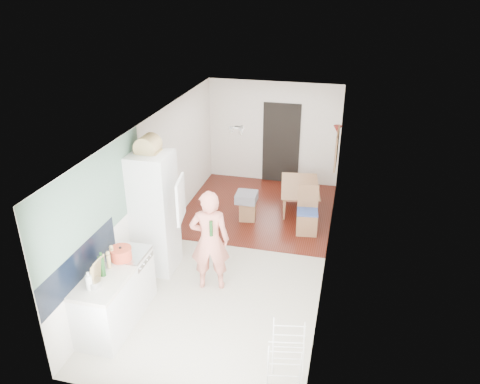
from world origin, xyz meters
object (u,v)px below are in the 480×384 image
at_px(dining_chair, 308,211).
at_px(stool, 248,210).
at_px(person, 209,232).
at_px(drying_rack, 286,358).
at_px(dining_table, 301,198).

distance_m(dining_chair, stool, 1.33).
height_order(person, drying_rack, person).
relative_size(dining_chair, drying_rack, 1.20).
distance_m(person, stool, 2.56).
relative_size(person, stool, 4.69).
height_order(person, stool, person).
xyz_separation_m(dining_table, dining_chair, (0.26, -1.13, 0.27)).
bearing_deg(dining_chair, dining_table, 96.16).
relative_size(person, drying_rack, 2.57).
bearing_deg(dining_table, drying_rack, 176.58).
bearing_deg(drying_rack, dining_table, 84.20).
relative_size(stool, drying_rack, 0.55).
relative_size(person, dining_table, 1.66).
height_order(dining_table, dining_chair, dining_chair).
xyz_separation_m(dining_table, stool, (-1.01, -0.87, 0.00)).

